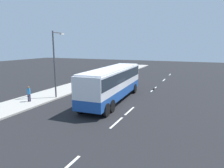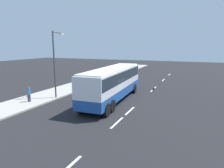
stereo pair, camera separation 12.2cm
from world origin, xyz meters
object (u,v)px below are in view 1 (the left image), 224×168
(street_lamp, at_px, (55,60))
(coach_bus, at_px, (113,81))
(pedestrian_near_curb, at_px, (29,93))
(car_red_compact, at_px, (119,78))
(pedestrian_at_crossing, at_px, (92,78))

(street_lamp, bearing_deg, coach_bus, -76.60)
(pedestrian_near_curb, bearing_deg, street_lamp, -59.56)
(car_red_compact, xyz_separation_m, pedestrian_at_crossing, (-3.10, 2.97, 0.26))
(street_lamp, bearing_deg, pedestrian_near_curb, 153.52)
(pedestrian_near_curb, bearing_deg, pedestrian_at_crossing, -39.23)
(pedestrian_at_crossing, relative_size, street_lamp, 0.22)
(car_red_compact, relative_size, street_lamp, 0.69)
(coach_bus, relative_size, street_lamp, 1.70)
(coach_bus, height_order, street_lamp, street_lamp)
(car_red_compact, bearing_deg, street_lamp, 160.68)
(coach_bus, distance_m, pedestrian_near_curb, 8.51)
(pedestrian_near_curb, xyz_separation_m, pedestrian_at_crossing, (10.83, -1.17, -0.00))
(street_lamp, bearing_deg, car_red_compact, -13.98)
(pedestrian_at_crossing, xyz_separation_m, street_lamp, (-8.16, -0.16, 3.17))
(car_red_compact, relative_size, pedestrian_near_curb, 3.13)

